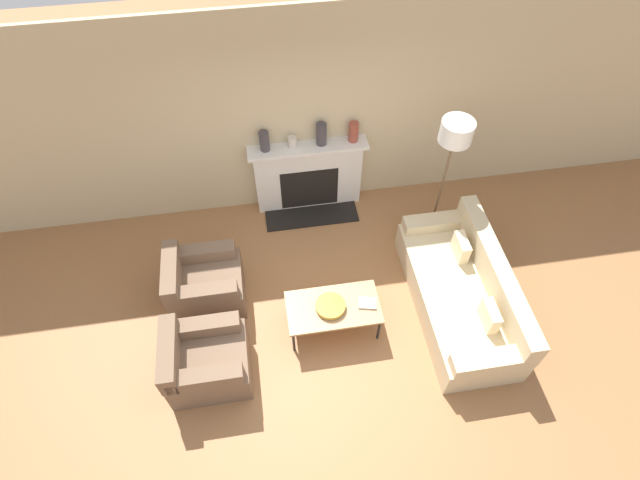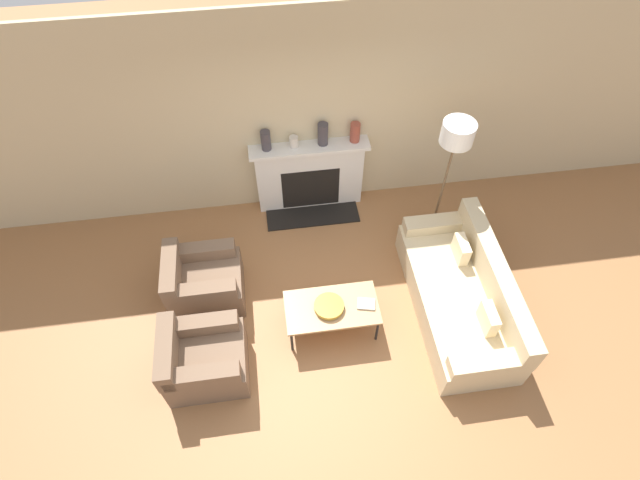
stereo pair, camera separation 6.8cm
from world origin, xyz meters
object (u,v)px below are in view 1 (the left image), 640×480
mantel_vase_center_left (292,142)px  mantel_vase_right (353,132)px  coffee_table (333,308)px  bowl (331,306)px  fireplace (308,177)px  mantel_vase_center_right (321,134)px  couch (463,293)px  book (368,303)px  mantel_vase_left (264,141)px  armchair_far (204,284)px  armchair_near (205,361)px  floor_lamp (454,141)px

mantel_vase_center_left → mantel_vase_right: mantel_vase_right is taller
coffee_table → bowl: bearing=-163.9°
fireplace → mantel_vase_right: mantel_vase_right is taller
mantel_vase_center_right → couch: bearing=-55.2°
fireplace → couch: size_ratio=0.73×
mantel_vase_center_left → mantel_vase_center_right: mantel_vase_center_right is taller
book → mantel_vase_left: size_ratio=0.84×
couch → armchair_far: 3.15m
couch → mantel_vase_center_left: mantel_vase_center_left is taller
armchair_near → book: bearing=-79.3°
floor_lamp → mantel_vase_right: size_ratio=6.75×
armchair_near → mantel_vase_left: (0.95, 2.44, 0.93)m
mantel_vase_left → bowl: bearing=-76.2°
book → mantel_vase_right: (0.21, 2.08, 0.78)m
fireplace → mantel_vase_left: mantel_vase_left is taller
coffee_table → mantel_vase_center_left: 2.20m
coffee_table → mantel_vase_center_left: size_ratio=7.19×
bowl → mantel_vase_left: bearing=103.8°
book → bowl: bearing=-168.5°
mantel_vase_center_left → couch: bearing=-48.6°
book → floor_lamp: (1.24, 1.35, 1.11)m
couch → coffee_table: 1.60m
mantel_vase_center_right → fireplace: bearing=-175.4°
couch → floor_lamp: floor_lamp is taller
coffee_table → bowl: 0.08m
armchair_far → mantel_vase_center_right: 2.39m
mantel_vase_center_left → mantel_vase_right: bearing=0.0°
armchair_near → bowl: size_ratio=2.56×
armchair_far → mantel_vase_left: mantel_vase_left is taller
coffee_table → floor_lamp: bearing=38.9°
fireplace → book: (0.39, -2.07, -0.08)m
couch → bowl: (-1.63, -0.04, 0.19)m
couch → mantel_vase_center_left: size_ratio=14.36×
floor_lamp → mantel_vase_right: 1.31m
fireplace → bowl: (-0.04, -2.05, -0.05)m
floor_lamp → mantel_vase_left: (-2.18, 0.73, -0.33)m
floor_lamp → mantel_vase_left: size_ratio=6.60×
coffee_table → mantel_vase_right: bearing=73.5°
coffee_table → floor_lamp: floor_lamp is taller
couch → fireplace: bearing=-141.6°
floor_lamp → mantel_vase_center_right: bearing=153.1°
mantel_vase_center_right → armchair_near: bearing=-124.6°
book → fireplace: bearing=114.0°
book → mantel_vase_center_left: 2.28m
couch → mantel_vase_center_right: mantel_vase_center_right is taller
couch → book: (-1.20, -0.05, 0.16)m
armchair_far → mantel_vase_center_left: 2.11m
bowl → mantel_vase_right: size_ratio=1.27×
armchair_far → bowl: (1.46, -0.65, 0.17)m
couch → mantel_vase_left: mantel_vase_left is taller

